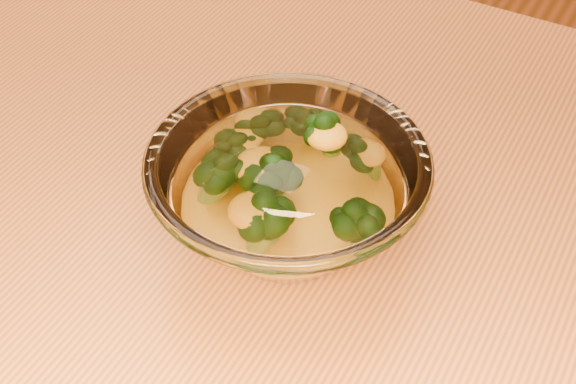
{
  "coord_description": "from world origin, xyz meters",
  "views": [
    {
      "loc": [
        0.25,
        -0.33,
        1.19
      ],
      "look_at": [
        0.06,
        0.02,
        0.8
      ],
      "focal_mm": 50.0,
      "sensor_mm": 36.0,
      "label": 1
    }
  ],
  "objects": [
    {
      "name": "table",
      "position": [
        0.0,
        0.0,
        0.65
      ],
      "size": [
        1.2,
        0.8,
        0.75
      ],
      "color": "#BB6F38",
      "rests_on": "ground"
    },
    {
      "name": "cheese_sauce",
      "position": [
        0.06,
        0.02,
        0.78
      ],
      "size": [
        0.11,
        0.11,
        0.03
      ],
      "primitive_type": "ellipsoid",
      "color": "#ECAD13",
      "rests_on": "glass_bowl"
    },
    {
      "name": "glass_bowl",
      "position": [
        0.06,
        0.02,
        0.8
      ],
      "size": [
        0.19,
        0.19,
        0.09
      ],
      "color": "white",
      "rests_on": "table"
    },
    {
      "name": "broccoli_heap",
      "position": [
        0.05,
        0.02,
        0.81
      ],
      "size": [
        0.13,
        0.13,
        0.07
      ],
      "color": "black",
      "rests_on": "cheese_sauce"
    }
  ]
}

